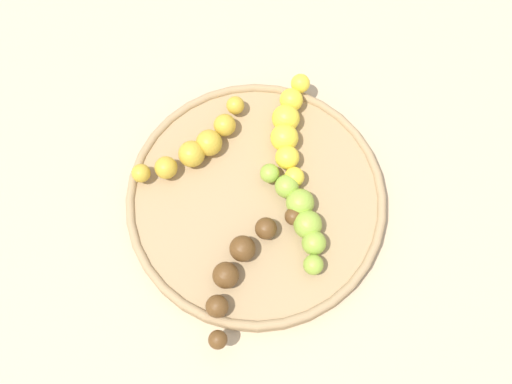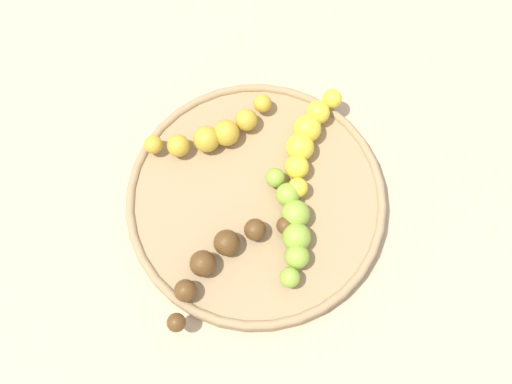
{
  "view_description": "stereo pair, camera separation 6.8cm",
  "coord_description": "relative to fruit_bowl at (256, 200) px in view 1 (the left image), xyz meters",
  "views": [
    {
      "loc": [
        0.2,
        0.13,
        0.67
      ],
      "look_at": [
        0.0,
        0.0,
        0.04
      ],
      "focal_mm": 43.13,
      "sensor_mm": 36.0,
      "label": 1
    },
    {
      "loc": [
        0.16,
        0.18,
        0.67
      ],
      "look_at": [
        0.0,
        0.0,
        0.04
      ],
      "focal_mm": 43.13,
      "sensor_mm": 36.0,
      "label": 2
    }
  ],
  "objects": [
    {
      "name": "banana_spotted",
      "position": [
        -0.01,
        -0.09,
        0.02
      ],
      "size": [
        0.15,
        0.07,
        0.03
      ],
      "rotation": [
        0.0,
        0.0,
        1.26
      ],
      "color": "gold",
      "rests_on": "fruit_bowl"
    },
    {
      "name": "fruit_bowl",
      "position": [
        0.0,
        0.0,
        0.0
      ],
      "size": [
        0.3,
        0.3,
        0.02
      ],
      "color": "#A08259",
      "rests_on": "ground_plane"
    },
    {
      "name": "ground_plane",
      "position": [
        0.0,
        0.0,
        -0.01
      ],
      "size": [
        2.4,
        2.4,
        0.0
      ],
      "primitive_type": "plane",
      "color": "tan"
    },
    {
      "name": "banana_green",
      "position": [
        -0.01,
        0.05,
        0.02
      ],
      "size": [
        0.09,
        0.12,
        0.03
      ],
      "rotation": [
        0.0,
        0.0,
        2.55
      ],
      "color": "#8CAD38",
      "rests_on": "fruit_bowl"
    },
    {
      "name": "banana_yellow",
      "position": [
        -0.09,
        -0.01,
        0.02
      ],
      "size": [
        0.13,
        0.08,
        0.03
      ],
      "rotation": [
        0.0,
        0.0,
        5.21
      ],
      "color": "yellow",
      "rests_on": "fruit_bowl"
    },
    {
      "name": "banana_overripe",
      "position": [
        0.08,
        0.03,
        0.02
      ],
      "size": [
        0.18,
        0.06,
        0.03
      ],
      "rotation": [
        0.0,
        0.0,
        4.74
      ],
      "color": "#593819",
      "rests_on": "fruit_bowl"
    }
  ]
}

